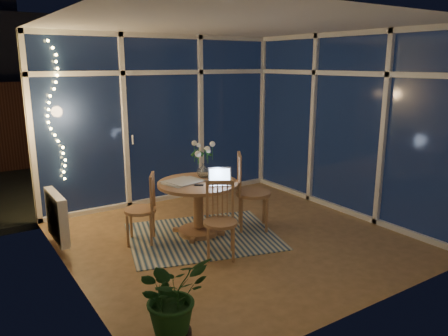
{
  "coord_description": "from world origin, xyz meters",
  "views": [
    {
      "loc": [
        -2.96,
        -4.27,
        2.17
      ],
      "look_at": [
        0.01,
        0.25,
        0.87
      ],
      "focal_mm": 35.0,
      "sensor_mm": 36.0,
      "label": 1
    }
  ],
  "objects_px": {
    "dining_table": "(198,208)",
    "potted_plant": "(173,305)",
    "chair_left": "(140,208)",
    "laptop": "(220,176)",
    "flower_vase": "(203,169)",
    "chair_right": "(253,191)",
    "chair_front": "(220,221)"
  },
  "relations": [
    {
      "from": "laptop",
      "to": "flower_vase",
      "type": "xyz_separation_m",
      "value": [
        0.01,
        0.43,
        -0.0
      ]
    },
    {
      "from": "chair_left",
      "to": "flower_vase",
      "type": "height_order",
      "value": "flower_vase"
    },
    {
      "from": "potted_plant",
      "to": "chair_left",
      "type": "bearing_deg",
      "value": 73.77
    },
    {
      "from": "chair_right",
      "to": "laptop",
      "type": "bearing_deg",
      "value": 124.79
    },
    {
      "from": "flower_vase",
      "to": "potted_plant",
      "type": "distance_m",
      "value": 2.64
    },
    {
      "from": "dining_table",
      "to": "potted_plant",
      "type": "xyz_separation_m",
      "value": [
        -1.34,
        -1.93,
        0.03
      ]
    },
    {
      "from": "chair_left",
      "to": "dining_table",
      "type": "bearing_deg",
      "value": 107.54
    },
    {
      "from": "chair_left",
      "to": "laptop",
      "type": "xyz_separation_m",
      "value": [
        0.91,
        -0.41,
        0.36
      ]
    },
    {
      "from": "chair_left",
      "to": "chair_right",
      "type": "height_order",
      "value": "chair_right"
    },
    {
      "from": "dining_table",
      "to": "potted_plant",
      "type": "height_order",
      "value": "potted_plant"
    },
    {
      "from": "chair_left",
      "to": "laptop",
      "type": "height_order",
      "value": "laptop"
    },
    {
      "from": "dining_table",
      "to": "chair_left",
      "type": "xyz_separation_m",
      "value": [
        -0.73,
        0.16,
        0.09
      ]
    },
    {
      "from": "dining_table",
      "to": "potted_plant",
      "type": "relative_size",
      "value": 1.35
    },
    {
      "from": "flower_vase",
      "to": "chair_front",
      "type": "bearing_deg",
      "value": -109.48
    },
    {
      "from": "chair_front",
      "to": "potted_plant",
      "type": "height_order",
      "value": "chair_front"
    },
    {
      "from": "laptop",
      "to": "potted_plant",
      "type": "bearing_deg",
      "value": -104.4
    },
    {
      "from": "laptop",
      "to": "flower_vase",
      "type": "bearing_deg",
      "value": 116.05
    },
    {
      "from": "dining_table",
      "to": "chair_right",
      "type": "bearing_deg",
      "value": -17.79
    },
    {
      "from": "flower_vase",
      "to": "chair_right",
      "type": "bearing_deg",
      "value": -38.21
    },
    {
      "from": "dining_table",
      "to": "chair_front",
      "type": "relative_size",
      "value": 1.17
    },
    {
      "from": "chair_left",
      "to": "potted_plant",
      "type": "distance_m",
      "value": 2.17
    },
    {
      "from": "chair_front",
      "to": "flower_vase",
      "type": "xyz_separation_m",
      "value": [
        0.32,
        0.92,
        0.37
      ]
    },
    {
      "from": "chair_front",
      "to": "chair_left",
      "type": "bearing_deg",
      "value": 154.72
    },
    {
      "from": "laptop",
      "to": "flower_vase",
      "type": "height_order",
      "value": "laptop"
    },
    {
      "from": "chair_right",
      "to": "chair_front",
      "type": "distance_m",
      "value": 0.99
    },
    {
      "from": "chair_front",
      "to": "flower_vase",
      "type": "bearing_deg",
      "value": 101.66
    },
    {
      "from": "chair_front",
      "to": "flower_vase",
      "type": "relative_size",
      "value": 4.18
    },
    {
      "from": "chair_front",
      "to": "potted_plant",
      "type": "relative_size",
      "value": 1.16
    },
    {
      "from": "chair_left",
      "to": "laptop",
      "type": "distance_m",
      "value": 1.06
    },
    {
      "from": "chair_front",
      "to": "flower_vase",
      "type": "height_order",
      "value": "flower_vase"
    },
    {
      "from": "chair_front",
      "to": "dining_table",
      "type": "bearing_deg",
      "value": 110.79
    },
    {
      "from": "chair_right",
      "to": "chair_front",
      "type": "xyz_separation_m",
      "value": [
        -0.84,
        -0.51,
        -0.08
      ]
    }
  ]
}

